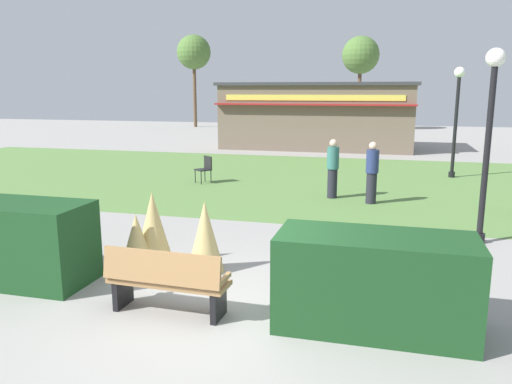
{
  "coord_description": "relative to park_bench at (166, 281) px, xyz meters",
  "views": [
    {
      "loc": [
        2.06,
        -6.14,
        3.04
      ],
      "look_at": [
        -0.31,
        2.88,
        1.15
      ],
      "focal_mm": 35.17,
      "sensor_mm": 36.0,
      "label": 1
    }
  ],
  "objects": [
    {
      "name": "ground_plane",
      "position": [
        0.77,
        0.19,
        -0.48
      ],
      "size": [
        80.0,
        80.0,
        0.0
      ],
      "primitive_type": "plane",
      "color": "#999691"
    },
    {
      "name": "lawn_patch",
      "position": [
        0.77,
        11.07,
        -0.48
      ],
      "size": [
        36.0,
        12.0,
        0.01
      ],
      "primitive_type": "cube",
      "color": "#5B8442",
      "rests_on": "ground_plane"
    },
    {
      "name": "park_bench",
      "position": [
        0.0,
        0.0,
        0.0
      ],
      "size": [
        1.72,
        0.58,
        0.95
      ],
      "color": "#9E7547",
      "rests_on": "ground_plane"
    },
    {
      "name": "hedge_left",
      "position": [
        -2.85,
        0.55,
        0.17
      ],
      "size": [
        2.37,
        1.1,
        1.3
      ],
      "primitive_type": "cube",
      "color": "#19421E",
      "rests_on": "ground_plane"
    },
    {
      "name": "hedge_right",
      "position": [
        2.76,
        0.31,
        0.14
      ],
      "size": [
        2.5,
        1.1,
        1.24
      ],
      "primitive_type": "cube",
      "color": "#19421E",
      "rests_on": "ground_plane"
    },
    {
      "name": "ornamental_grass_behind_left",
      "position": [
        -1.25,
        1.52,
        0.01
      ],
      "size": [
        0.61,
        0.61,
        0.98
      ],
      "primitive_type": "cone",
      "color": "tan",
      "rests_on": "ground_plane"
    },
    {
      "name": "ornamental_grass_behind_right",
      "position": [
        -1.09,
        1.84,
        0.17
      ],
      "size": [
        0.69,
        0.69,
        1.31
      ],
      "primitive_type": "cone",
      "color": "tan",
      "rests_on": "ground_plane"
    },
    {
      "name": "ornamental_grass_behind_center",
      "position": [
        -0.07,
        1.71,
        0.13
      ],
      "size": [
        0.64,
        0.64,
        1.23
      ],
      "primitive_type": "cone",
      "color": "tan",
      "rests_on": "ground_plane"
    },
    {
      "name": "lamppost_mid",
      "position": [
        4.73,
        4.66,
        1.95
      ],
      "size": [
        0.36,
        0.36,
        3.83
      ],
      "color": "black",
      "rests_on": "ground_plane"
    },
    {
      "name": "lamppost_far",
      "position": [
        5.1,
        12.84,
        1.95
      ],
      "size": [
        0.36,
        0.36,
        3.83
      ],
      "color": "black",
      "rests_on": "ground_plane"
    },
    {
      "name": "trash_bin",
      "position": [
        -2.42,
        0.78,
        -0.02
      ],
      "size": [
        0.52,
        0.52,
        0.92
      ],
      "primitive_type": "cylinder",
      "color": "#2D4233",
      "rests_on": "ground_plane"
    },
    {
      "name": "food_kiosk",
      "position": [
        -0.85,
        20.98,
        1.25
      ],
      "size": [
        10.11,
        4.74,
        3.44
      ],
      "color": "#6B5B4C",
      "rests_on": "ground_plane"
    },
    {
      "name": "cafe_chair_west",
      "position": [
        -3.01,
        9.61,
        0.05
      ],
      "size": [
        0.62,
        0.62,
        0.89
      ],
      "color": "black",
      "rests_on": "ground_plane"
    },
    {
      "name": "person_strolling",
      "position": [
        1.36,
        8.26,
        0.38
      ],
      "size": [
        0.34,
        0.34,
        1.69
      ],
      "rotation": [
        0.0,
        0.0,
        0.91
      ],
      "color": "#23232D",
      "rests_on": "ground_plane"
    },
    {
      "name": "person_standing",
      "position": [
        2.47,
        7.8,
        0.38
      ],
      "size": [
        0.34,
        0.34,
        1.69
      ],
      "rotation": [
        0.0,
        0.0,
        3.14
      ],
      "color": "#23232D",
      "rests_on": "ground_plane"
    },
    {
      "name": "parked_car_west_slot",
      "position": [
        -3.52,
        30.07,
        0.16
      ],
      "size": [
        4.35,
        2.35,
        1.2
      ],
      "color": "maroon",
      "rests_on": "ground_plane"
    },
    {
      "name": "tree_left_bg",
      "position": [
        0.54,
        33.86,
        5.12
      ],
      "size": [
        2.8,
        2.8,
        7.06
      ],
      "color": "brown",
      "rests_on": "ground_plane"
    },
    {
      "name": "tree_right_bg",
      "position": [
        -13.02,
        34.15,
        5.59
      ],
      "size": [
        2.8,
        2.8,
        7.54
      ],
      "color": "brown",
      "rests_on": "ground_plane"
    }
  ]
}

